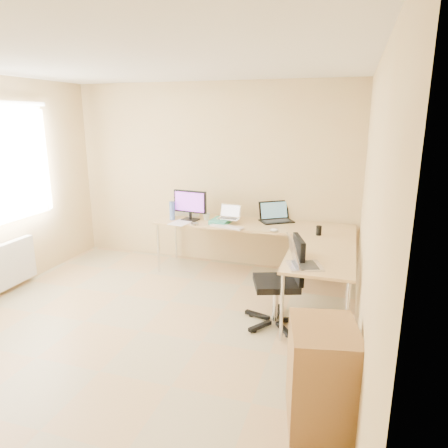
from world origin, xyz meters
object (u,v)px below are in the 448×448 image
(desk_main, at_px, (253,249))
(laptop_return, at_px, (306,254))
(desk_return, at_px, (319,286))
(laptop_black, at_px, (277,212))
(mug, at_px, (206,216))
(cabinet, at_px, (322,377))
(desk_fan, at_px, (196,206))
(monitor, at_px, (190,205))
(keyboard, at_px, (227,227))
(laptop_center, at_px, (229,212))
(office_chair, at_px, (276,280))
(water_bottle, at_px, (172,211))

(desk_main, relative_size, laptop_return, 7.12)
(desk_return, relative_size, laptop_black, 3.01)
(mug, xyz_separation_m, cabinet, (1.80, -2.61, -0.42))
(desk_fan, bearing_deg, desk_main, -1.96)
(monitor, relative_size, desk_fan, 1.62)
(desk_main, distance_m, cabinet, 2.83)
(desk_return, relative_size, monitor, 2.65)
(desk_main, xyz_separation_m, desk_return, (0.98, -1.00, 0.00))
(keyboard, bearing_deg, laptop_center, 115.75)
(monitor, bearing_deg, desk_return, -19.59)
(desk_fan, height_order, office_chair, desk_fan)
(keyboard, bearing_deg, mug, 156.46)
(desk_fan, distance_m, laptop_return, 2.38)
(desk_return, height_order, office_chair, office_chair)
(cabinet, bearing_deg, laptop_return, 91.40)
(laptop_center, relative_size, laptop_black, 0.68)
(keyboard, relative_size, cabinet, 0.58)
(desk_return, height_order, laptop_return, laptop_return)
(laptop_center, relative_size, office_chair, 0.31)
(laptop_black, bearing_deg, keyboard, -172.66)
(keyboard, xyz_separation_m, desk_fan, (-0.62, 0.48, 0.14))
(monitor, bearing_deg, mug, 28.35)
(laptop_center, distance_m, laptop_return, 1.81)
(cabinet, bearing_deg, keyboard, 109.73)
(desk_return, distance_m, laptop_return, 0.66)
(water_bottle, relative_size, desk_fan, 0.85)
(mug, height_order, cabinet, mug)
(office_chair, bearing_deg, desk_return, 14.72)
(monitor, relative_size, laptop_black, 1.13)
(desk_return, xyz_separation_m, laptop_center, (-1.30, 0.94, 0.51))
(office_chair, bearing_deg, laptop_center, 106.60)
(water_bottle, distance_m, office_chair, 2.07)
(desk_main, bearing_deg, office_chair, -66.57)
(laptop_return, bearing_deg, desk_main, 10.44)
(mug, bearing_deg, laptop_center, -11.34)
(monitor, xyz_separation_m, laptop_return, (1.73, -1.36, -0.09))
(laptop_center, height_order, laptop_black, laptop_black)
(desk_return, xyz_separation_m, mug, (-1.65, 1.01, 0.41))
(keyboard, height_order, office_chair, office_chair)
(laptop_center, bearing_deg, mug, 171.76)
(keyboard, bearing_deg, desk_return, -14.86)
(monitor, xyz_separation_m, office_chair, (1.43, -1.21, -0.44))
(laptop_black, height_order, water_bottle, laptop_black)
(desk_return, distance_m, mug, 1.97)
(desk_main, xyz_separation_m, laptop_black, (0.28, 0.20, 0.50))
(laptop_center, bearing_deg, desk_fan, 160.38)
(mug, bearing_deg, keyboard, -37.97)
(keyboard, height_order, cabinet, keyboard)
(desk_main, xyz_separation_m, water_bottle, (-1.13, -0.13, 0.49))
(laptop_return, bearing_deg, water_bottle, 36.24)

